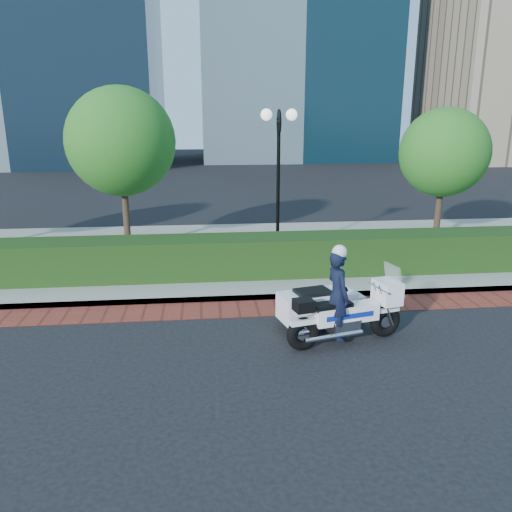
{
  "coord_description": "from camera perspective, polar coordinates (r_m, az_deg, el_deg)",
  "views": [
    {
      "loc": [
        -1.13,
        -8.88,
        4.13
      ],
      "look_at": [
        0.06,
        2.29,
        1.0
      ],
      "focal_mm": 35.0,
      "sensor_mm": 36.0,
      "label": 1
    }
  ],
  "objects": [
    {
      "name": "brick_strip",
      "position": [
        11.22,
        0.15,
        -5.99
      ],
      "size": [
        60.0,
        1.0,
        0.01
      ],
      "primitive_type": "cube",
      "color": "maroon",
      "rests_on": "ground"
    },
    {
      "name": "ground",
      "position": [
        9.86,
        1.1,
        -9.2
      ],
      "size": [
        120.0,
        120.0,
        0.0
      ],
      "primitive_type": "plane",
      "color": "black",
      "rests_on": "ground"
    },
    {
      "name": "lamppost",
      "position": [
        14.29,
        2.58,
        10.85
      ],
      "size": [
        1.02,
        0.7,
        4.21
      ],
      "color": "black",
      "rests_on": "sidewalk"
    },
    {
      "name": "hedge_main",
      "position": [
        13.0,
        -0.85,
        0.05
      ],
      "size": [
        18.0,
        1.2,
        1.0
      ],
      "primitive_type": "cube",
      "color": "black",
      "rests_on": "sidewalk"
    },
    {
      "name": "tree_b",
      "position": [
        15.57,
        -15.17,
        12.48
      ],
      "size": [
        3.2,
        3.2,
        4.89
      ],
      "color": "#332319",
      "rests_on": "sidewalk"
    },
    {
      "name": "sidewalk",
      "position": [
        15.46,
        -1.65,
        0.36
      ],
      "size": [
        60.0,
        8.0,
        0.15
      ],
      "primitive_type": "cube",
      "color": "gray",
      "rests_on": "ground"
    },
    {
      "name": "police_motorcycle",
      "position": [
        9.72,
        8.76,
        -5.51
      ],
      "size": [
        2.38,
        1.72,
        1.94
      ],
      "rotation": [
        0.0,
        0.0,
        0.24
      ],
      "color": "black",
      "rests_on": "ground"
    },
    {
      "name": "tree_c",
      "position": [
        17.2,
        20.68,
        10.99
      ],
      "size": [
        2.8,
        2.8,
        4.3
      ],
      "color": "#332319",
      "rests_on": "sidewalk"
    }
  ]
}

